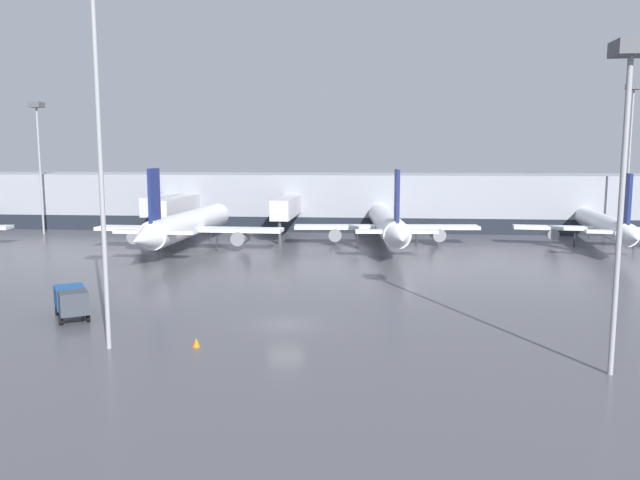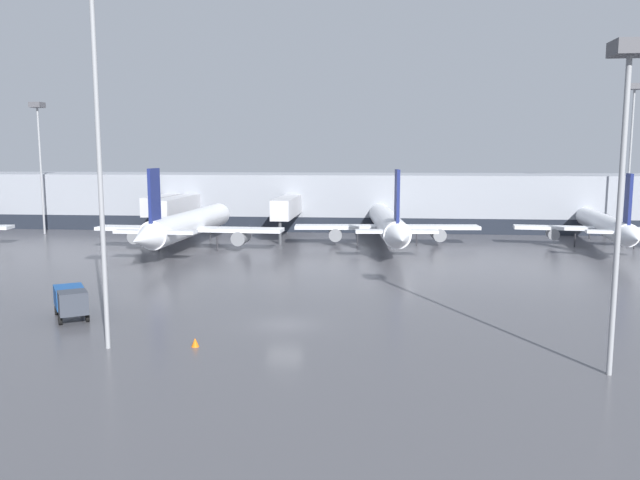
# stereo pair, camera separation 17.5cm
# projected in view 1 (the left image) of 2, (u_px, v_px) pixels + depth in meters

# --- Properties ---
(ground_plane) EXTENTS (320.00, 320.00, 0.00)m
(ground_plane) POSITION_uv_depth(u_px,v_px,m) (286.00, 325.00, 44.91)
(ground_plane) COLOR #4C4C51
(terminal_building) EXTENTS (160.00, 31.75, 9.00)m
(terminal_building) POSITION_uv_depth(u_px,v_px,m) (338.00, 201.00, 105.28)
(terminal_building) COLOR gray
(terminal_building) RESTS_ON ground_plane
(parked_jet_0) EXTENTS (24.42, 33.66, 10.70)m
(parked_jet_0) POSITION_uv_depth(u_px,v_px,m) (188.00, 225.00, 79.67)
(parked_jet_0) COLOR silver
(parked_jet_0) RESTS_ON ground_plane
(parked_jet_1) EXTENTS (25.04, 37.76, 10.52)m
(parked_jet_1) POSITION_uv_depth(u_px,v_px,m) (386.00, 223.00, 84.33)
(parked_jet_1) COLOR silver
(parked_jet_1) RESTS_ON ground_plane
(parked_jet_3) EXTENTS (23.00, 31.25, 10.06)m
(parked_jet_3) POSITION_uv_depth(u_px,v_px,m) (604.00, 225.00, 82.21)
(parked_jet_3) COLOR silver
(parked_jet_3) RESTS_ON ground_plane
(service_truck_1) EXTENTS (4.43, 5.36, 2.35)m
(service_truck_1) POSITION_uv_depth(u_px,v_px,m) (71.00, 300.00, 46.51)
(service_truck_1) COLOR #19478C
(service_truck_1) RESTS_ON ground_plane
(traffic_cone_1) EXTENTS (0.51, 0.51, 0.57)m
(traffic_cone_1) POSITION_uv_depth(u_px,v_px,m) (196.00, 342.00, 39.74)
(traffic_cone_1) COLOR orange
(traffic_cone_1) RESTS_ON ground_plane
(apron_light_mast_0) EXTENTS (1.80, 1.80, 22.12)m
(apron_light_mast_0) POSITION_uv_depth(u_px,v_px,m) (632.00, 120.00, 88.55)
(apron_light_mast_0) COLOR gray
(apron_light_mast_0) RESTS_ON ground_plane
(apron_light_mast_1) EXTENTS (1.80, 1.80, 20.05)m
(apron_light_mast_1) POSITION_uv_depth(u_px,v_px,m) (38.00, 132.00, 94.58)
(apron_light_mast_1) COLOR gray
(apron_light_mast_1) RESTS_ON ground_plane
(apron_light_mast_5) EXTENTS (1.80, 1.80, 18.06)m
(apron_light_mast_5) POSITION_uv_depth(u_px,v_px,m) (627.00, 114.00, 32.83)
(apron_light_mast_5) COLOR gray
(apron_light_mast_5) RESTS_ON ground_plane
(apron_light_mast_6) EXTENTS (1.80, 1.80, 22.65)m
(apron_light_mast_6) POSITION_uv_depth(u_px,v_px,m) (96.00, 67.00, 37.11)
(apron_light_mast_6) COLOR gray
(apron_light_mast_6) RESTS_ON ground_plane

